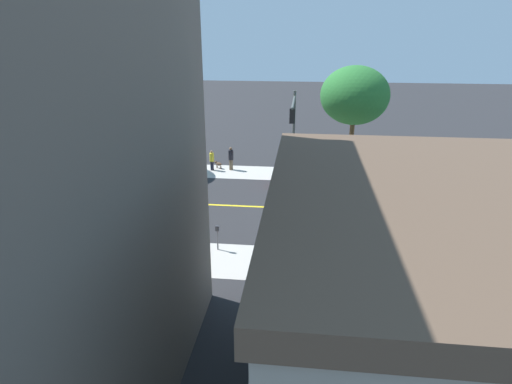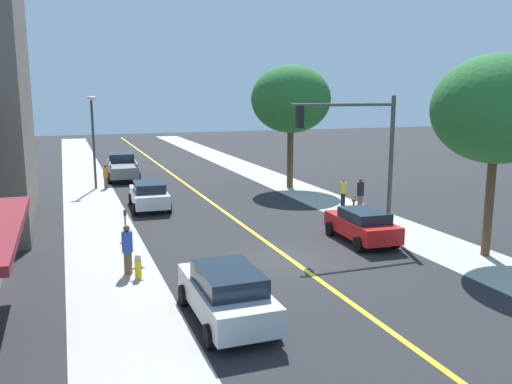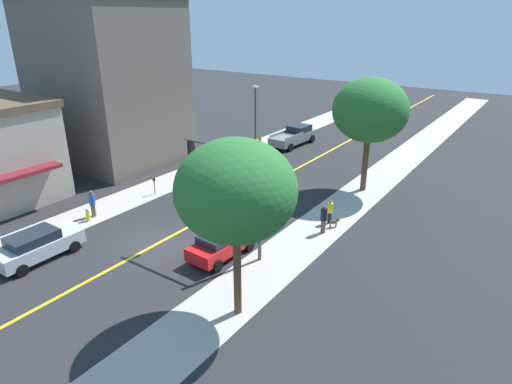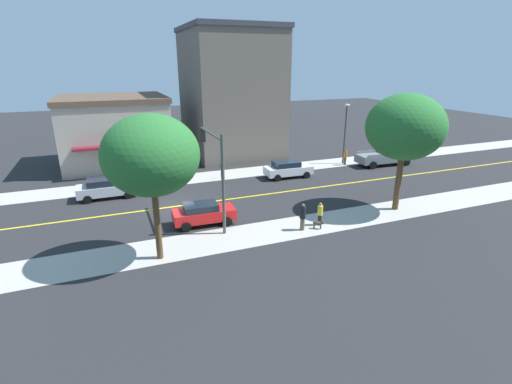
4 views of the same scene
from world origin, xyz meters
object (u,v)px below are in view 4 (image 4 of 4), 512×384
object	(u,v)px
red_sedan_right_curb	(203,213)
grey_pickup_truck	(386,156)
pedestrian_orange_shirt	(345,157)
street_lamp	(345,127)
pedestrian_black_shirt	(303,216)
fire_hydrant	(160,180)
white_sedan_left_curb	(288,169)
parking_meter	(221,169)
street_tree_left_near	(151,156)
street_tree_right_corner	(405,127)
silver_sedan_left_curb	(106,188)
pedestrian_yellow_shirt	(320,213)
traffic_light_mast	(216,162)
pedestrian_blue_shirt	(166,173)
small_dog	(318,223)

from	to	relation	value
red_sedan_right_curb	grey_pickup_truck	world-z (taller)	grey_pickup_truck
red_sedan_right_curb	pedestrian_orange_shirt	size ratio (longest dim) A/B	2.51
street_lamp	pedestrian_black_shirt	world-z (taller)	street_lamp
fire_hydrant	white_sedan_left_curb	size ratio (longest dim) A/B	0.19
parking_meter	grey_pickup_truck	bearing A→B (deg)	84.41
street_tree_left_near	street_tree_right_corner	bearing A→B (deg)	93.54
red_sedan_right_curb	pedestrian_orange_shirt	distance (m)	20.15
street_tree_right_corner	silver_sedan_left_curb	world-z (taller)	street_tree_right_corner
fire_hydrant	pedestrian_yellow_shirt	size ratio (longest dim) A/B	0.56
silver_sedan_left_curb	pedestrian_yellow_shirt	distance (m)	17.11
traffic_light_mast	pedestrian_blue_shirt	xyz separation A→B (m)	(-10.57, -1.67, -3.33)
silver_sedan_left_curb	street_tree_left_near	bearing A→B (deg)	-78.26
fire_hydrant	grey_pickup_truck	bearing A→B (deg)	85.29
street_tree_right_corner	parking_meter	world-z (taller)	street_tree_right_corner
street_lamp	pedestrian_blue_shirt	distance (m)	18.99
red_sedan_right_curb	small_dog	distance (m)	7.66
street_tree_right_corner	fire_hydrant	world-z (taller)	street_tree_right_corner
pedestrian_blue_shirt	fire_hydrant	bearing A→B (deg)	-151.92
silver_sedan_left_curb	pedestrian_black_shirt	bearing A→B (deg)	-44.51
pedestrian_yellow_shirt	parking_meter	bearing A→B (deg)	127.47
small_dog	pedestrian_yellow_shirt	bearing A→B (deg)	85.64
parking_meter	pedestrian_blue_shirt	xyz separation A→B (m)	(-0.47, -4.98, 0.10)
street_tree_left_near	street_tree_right_corner	size ratio (longest dim) A/B	0.95
street_tree_left_near	street_lamp	distance (m)	25.58
traffic_light_mast	street_lamp	bearing A→B (deg)	-58.25
parking_meter	traffic_light_mast	world-z (taller)	traffic_light_mast
silver_sedan_left_curb	small_dog	size ratio (longest dim) A/B	6.44
traffic_light_mast	white_sedan_left_curb	bearing A→B (deg)	-48.79
traffic_light_mast	street_tree_right_corner	bearing A→B (deg)	-99.73
fire_hydrant	small_dog	world-z (taller)	fire_hydrant
street_lamp	pedestrian_black_shirt	distance (m)	18.49
pedestrian_black_shirt	pedestrian_blue_shirt	world-z (taller)	pedestrian_blue_shirt
grey_pickup_truck	pedestrian_blue_shirt	distance (m)	22.70
street_tree_right_corner	street_lamp	world-z (taller)	street_tree_right_corner
parking_meter	pedestrian_orange_shirt	size ratio (longest dim) A/B	0.78
street_lamp	small_dog	xyz separation A→B (m)	(13.77, -11.20, -3.53)
pedestrian_orange_shirt	small_dog	world-z (taller)	pedestrian_orange_shirt
street_tree_right_corner	fire_hydrant	distance (m)	20.58
pedestrian_yellow_shirt	pedestrian_blue_shirt	distance (m)	15.46
parking_meter	street_lamp	bearing A→B (deg)	91.98
pedestrian_black_shirt	small_dog	bearing A→B (deg)	172.91
red_sedan_right_curb	pedestrian_black_shirt	xyz separation A→B (m)	(3.33, 5.71, 0.18)
street_tree_left_near	pedestrian_black_shirt	world-z (taller)	street_tree_left_near
traffic_light_mast	pedestrian_blue_shirt	size ratio (longest dim) A/B	3.50
pedestrian_black_shirt	silver_sedan_left_curb	bearing A→B (deg)	-38.98
street_tree_right_corner	white_sedan_left_curb	bearing A→B (deg)	-160.04
traffic_light_mast	pedestrian_blue_shirt	distance (m)	11.21
pedestrian_yellow_shirt	pedestrian_blue_shirt	size ratio (longest dim) A/B	0.87
traffic_light_mast	pedestrian_orange_shirt	distance (m)	19.87
pedestrian_blue_shirt	pedestrian_black_shirt	bearing A→B (deg)	-60.19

